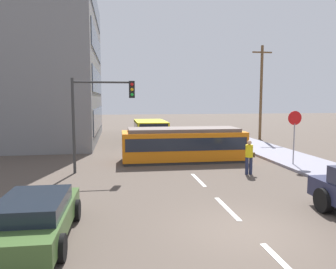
% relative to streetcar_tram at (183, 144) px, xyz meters
% --- Properties ---
extents(ground_plane, '(120.00, 120.00, 0.00)m').
position_rel_streetcar_tram_xyz_m(ground_plane, '(-0.25, -0.69, -1.01)').
color(ground_plane, '#50453C').
extents(sidewalk_curb_right, '(3.20, 36.00, 0.14)m').
position_rel_streetcar_tram_xyz_m(sidewalk_curb_right, '(6.55, -4.69, -0.94)').
color(sidewalk_curb_right, gray).
rests_on(sidewalk_curb_right, ground).
extents(lane_stripe_0, '(0.16, 2.40, 0.01)m').
position_rel_streetcar_tram_xyz_m(lane_stripe_0, '(-0.25, -12.69, -1.01)').
color(lane_stripe_0, silver).
rests_on(lane_stripe_0, ground).
extents(lane_stripe_1, '(0.16, 2.40, 0.01)m').
position_rel_streetcar_tram_xyz_m(lane_stripe_1, '(-0.25, -8.69, -1.01)').
color(lane_stripe_1, silver).
rests_on(lane_stripe_1, ground).
extents(lane_stripe_2, '(0.16, 2.40, 0.01)m').
position_rel_streetcar_tram_xyz_m(lane_stripe_2, '(-0.25, -4.69, -1.01)').
color(lane_stripe_2, silver).
rests_on(lane_stripe_2, ground).
extents(lane_stripe_3, '(0.16, 2.40, 0.01)m').
position_rel_streetcar_tram_xyz_m(lane_stripe_3, '(-0.25, 6.00, -1.01)').
color(lane_stripe_3, silver).
rests_on(lane_stripe_3, ground).
extents(lane_stripe_4, '(0.16, 2.40, 0.01)m').
position_rel_streetcar_tram_xyz_m(lane_stripe_4, '(-0.25, 12.00, -1.01)').
color(lane_stripe_4, silver).
rests_on(lane_stripe_4, ground).
extents(streetcar_tram, '(7.16, 2.59, 1.96)m').
position_rel_streetcar_tram_xyz_m(streetcar_tram, '(0.00, 0.00, 0.00)').
color(streetcar_tram, orange).
rests_on(streetcar_tram, ground).
extents(city_bus, '(2.59, 5.07, 1.81)m').
position_rel_streetcar_tram_xyz_m(city_bus, '(-1.02, 9.03, 0.02)').
color(city_bus, gold).
rests_on(city_bus, ground).
extents(pedestrian_crossing, '(0.51, 0.36, 1.67)m').
position_rel_streetcar_tram_xyz_m(pedestrian_crossing, '(2.47, -3.94, -0.07)').
color(pedestrian_crossing, '#252C49').
rests_on(pedestrian_crossing, ground).
extents(parked_sedan_near, '(1.98, 4.38, 1.19)m').
position_rel_streetcar_tram_xyz_m(parked_sedan_near, '(-6.00, -10.38, -0.39)').
color(parked_sedan_near, '#3F5E2C').
rests_on(parked_sedan_near, ground).
extents(stop_sign, '(0.76, 0.07, 2.88)m').
position_rel_streetcar_tram_xyz_m(stop_sign, '(5.60, -2.49, 1.18)').
color(stop_sign, gray).
rests_on(stop_sign, sidewalk_curb_right).
extents(traffic_light_mast, '(3.07, 0.33, 4.67)m').
position_rel_streetcar_tram_xyz_m(traffic_light_mast, '(-4.70, -2.37, 2.30)').
color(traffic_light_mast, '#333333').
rests_on(traffic_light_mast, ground).
extents(utility_pole_mid, '(1.80, 0.24, 8.35)m').
position_rel_streetcar_tram_xyz_m(utility_pole_mid, '(8.97, 9.35, 3.34)').
color(utility_pole_mid, brown).
rests_on(utility_pole_mid, ground).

